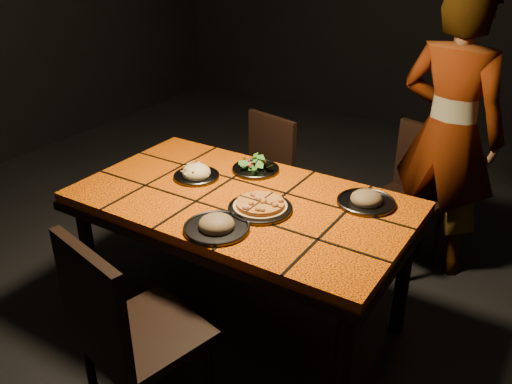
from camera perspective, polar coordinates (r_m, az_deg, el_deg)
The scene contains 11 objects.
room_shell at distance 2.35m, azimuth -1.73°, elevation 15.92°, with size 6.04×7.04×3.08m.
dining_table at distance 2.63m, azimuth -1.49°, elevation -2.10°, with size 1.62×0.92×0.75m.
chair_near at distance 2.19m, azimuth -13.75°, elevation -13.83°, with size 0.52×0.52×0.95m.
chair_far_left at distance 3.48m, azimuth 0.55°, elevation 2.01°, with size 0.45×0.45×0.85m.
chair_far_right at distance 3.40m, azimuth 16.16°, elevation 0.46°, with size 0.48×0.48×0.86m.
diner at distance 3.30m, azimuth 19.66°, elevation 5.82°, with size 0.62×0.41×1.70m, color brown.
plate_pizza at distance 2.47m, azimuth 0.44°, elevation -1.56°, with size 0.30×0.30×0.04m.
plate_pasta at distance 2.80m, azimuth -6.29°, elevation 1.90°, with size 0.24×0.24×0.08m.
plate_salad at distance 2.86m, azimuth -0.04°, elevation 2.71°, with size 0.25×0.25×0.07m.
plate_mushroom_a at distance 2.32m, azimuth -4.17°, elevation -3.46°, with size 0.29×0.29×0.09m.
plate_mushroom_b at distance 2.58m, azimuth 11.54°, elevation -0.77°, with size 0.27×0.27×0.09m.
Camera 1 is at (1.29, -1.91, 1.94)m, focal length 38.00 mm.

